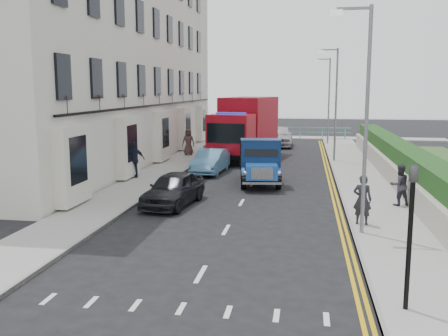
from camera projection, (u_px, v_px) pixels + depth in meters
ground at (235, 215)px, 18.26m from camera, size 120.00×120.00×0.00m
pavement_west at (165, 170)px, 27.85m from camera, size 2.40×38.00×0.12m
pavement_east at (359, 175)px, 26.18m from camera, size 2.60×38.00×0.12m
promenade at (278, 137)px, 46.51m from camera, size 30.00×2.50×0.12m
sea_plane at (289, 119)px, 76.73m from camera, size 120.00×120.00×0.00m
terrace_west at (115, 47)px, 31.31m from camera, size 6.31×30.20×14.25m
garden_east at (397, 160)px, 25.74m from camera, size 1.45×28.00×1.75m
seafront_railing at (278, 133)px, 45.65m from camera, size 13.00×0.08×1.11m
lamp_near at (363, 108)px, 15.02m from camera, size 1.23×0.18×7.00m
lamp_mid at (334, 98)px, 30.61m from camera, size 1.23×0.18×7.00m
lamp_far at (328, 96)px, 40.35m from camera, size 1.23×0.18×7.00m
traffic_signal at (411, 216)px, 9.89m from camera, size 0.16×0.20×3.10m
bedford_lorry at (260, 165)px, 23.56m from camera, size 2.41×4.84×2.20m
red_lorry at (246, 126)px, 32.63m from camera, size 3.87×7.97×4.00m
parked_car_front at (173, 189)px, 19.64m from camera, size 2.07×4.07×1.33m
parked_car_mid at (210, 161)px, 27.23m from camera, size 1.61×4.00×1.29m
parked_car_rear at (219, 144)px, 35.57m from camera, size 2.09×4.61×1.31m
seafront_car_left at (248, 139)px, 38.99m from camera, size 2.22×4.73×1.31m
seafront_car_right at (280, 136)px, 39.83m from camera, size 2.01×4.81×1.63m
pedestrian_east_near at (362, 200)px, 16.45m from camera, size 0.68×0.52×1.66m
pedestrian_east_far at (399, 185)px, 19.12m from camera, size 0.93×0.83×1.59m
pedestrian_west_near at (134, 159)px, 25.05m from camera, size 1.17×0.93×1.86m
pedestrian_west_far at (188, 142)px, 33.73m from camera, size 0.89×0.60×1.77m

